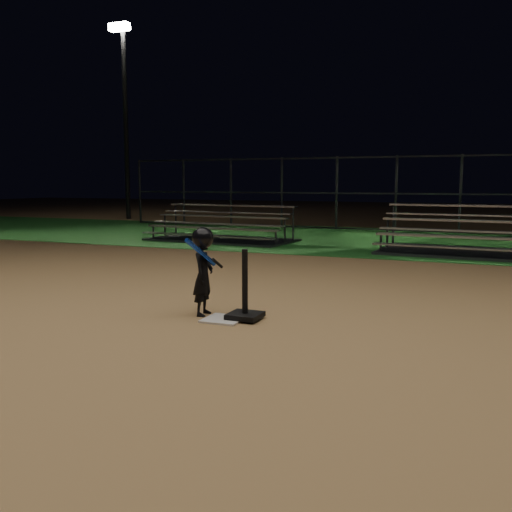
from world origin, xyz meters
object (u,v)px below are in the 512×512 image
Objects in this scene: child_batter at (203,269)px; bleacher_left at (221,234)px; home_plate at (224,319)px; light_pole_left at (124,105)px; bleacher_right at (483,245)px; batting_tee at (245,305)px.

bleacher_left is at bearing 17.71° from child_batter.
light_pole_left reaches higher than home_plate.
bleacher_left is 0.90× the size of bleacher_right.
batting_tee is 0.76× the size of child_batter.
batting_tee is 0.18× the size of bleacher_right.
bleacher_right is 0.56× the size of light_pole_left.
bleacher_right is (6.77, -0.50, 0.02)m from bleacher_left.
batting_tee is 0.20× the size of bleacher_left.
bleacher_right reaches higher than bleacher_left.
batting_tee is at bearing -100.27° from child_batter.
bleacher_left reaches higher than home_plate.
child_batter is at bearing -51.77° from light_pole_left.
bleacher_right reaches higher than child_batter.
light_pole_left is at bearing 128.77° from home_plate.
bleacher_left is 11.57m from light_pole_left.
bleacher_right is 17.17m from light_pole_left.
light_pole_left reaches higher than child_batter.
bleacher_right reaches higher than batting_tee.
child_batter is 0.13× the size of light_pole_left.
bleacher_right is at bearing 0.20° from bleacher_left.
bleacher_right is at bearing 69.90° from home_plate.
home_plate is at bearing -51.23° from light_pole_left.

